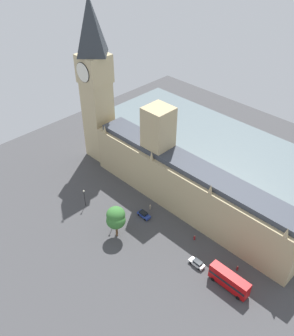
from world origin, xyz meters
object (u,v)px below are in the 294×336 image
at_px(pedestrian_trailing, 237,268).
at_px(plane_tree_midblock, 116,215).
at_px(pedestrian_under_trees, 194,238).
at_px(plane_tree_near_tower, 116,220).
at_px(street_lamp_corner, 84,195).
at_px(street_lamp_opposite_hall, 112,216).
at_px(double_decker_bus_leading, 229,280).
at_px(car_white_kerbside, 197,263).
at_px(pedestrian_far_end, 150,207).
at_px(car_blue_by_river_gate, 144,214).
at_px(parliament_building, 185,182).
at_px(clock_tower, 95,80).

relative_size(pedestrian_trailing, plane_tree_midblock, 0.17).
bearing_deg(pedestrian_under_trees, plane_tree_near_tower, 140.42).
distance_m(street_lamp_corner, street_lamp_opposite_hall, 12.66).
bearing_deg(double_decker_bus_leading, street_lamp_corner, 98.30).
height_order(car_white_kerbside, pedestrian_far_end, car_white_kerbside).
xyz_separation_m(car_blue_by_river_gate, pedestrian_trailing, (-3.27, 30.61, -0.17)).
distance_m(double_decker_bus_leading, pedestrian_far_end, 33.54).
xyz_separation_m(street_lamp_corner, street_lamp_opposite_hall, (-0.26, 12.66, -0.04)).
xyz_separation_m(pedestrian_far_end, plane_tree_midblock, (13.79, 0.46, 6.44)).
height_order(plane_tree_near_tower, street_lamp_corner, plane_tree_near_tower).
height_order(car_white_kerbside, pedestrian_under_trees, car_white_kerbside).
bearing_deg(street_lamp_corner, plane_tree_midblock, 87.09).
bearing_deg(plane_tree_midblock, double_decker_bus_leading, 103.04).
distance_m(plane_tree_near_tower, street_lamp_opposite_hall, 4.19).
height_order(car_blue_by_river_gate, pedestrian_trailing, car_blue_by_river_gate).
bearing_deg(car_white_kerbside, street_lamp_opposite_hall, 104.35).
bearing_deg(double_decker_bus_leading, pedestrian_under_trees, 68.70).
distance_m(parliament_building, plane_tree_midblock, 23.06).
distance_m(car_white_kerbside, plane_tree_near_tower, 24.21).
xyz_separation_m(clock_tower, plane_tree_midblock, (22.30, 34.05, -21.54)).
distance_m(parliament_building, street_lamp_opposite_hall, 23.34).
xyz_separation_m(car_white_kerbside, pedestrian_under_trees, (-6.43, -6.04, -0.15)).
height_order(pedestrian_trailing, street_lamp_corner, street_lamp_corner).
relative_size(clock_tower, car_blue_by_river_gate, 12.97).
distance_m(car_blue_by_river_gate, plane_tree_near_tower, 11.76).
bearing_deg(street_lamp_corner, pedestrian_far_end, 130.68).
relative_size(parliament_building, car_blue_by_river_gate, 16.47).
height_order(pedestrian_far_end, plane_tree_near_tower, plane_tree_near_tower).
xyz_separation_m(plane_tree_midblock, street_lamp_corner, (-0.79, -15.58, -2.92)).
bearing_deg(street_lamp_corner, plane_tree_near_tower, 85.33).
height_order(plane_tree_near_tower, plane_tree_midblock, plane_tree_midblock).
height_order(parliament_building, pedestrian_under_trees, parliament_building).
bearing_deg(pedestrian_under_trees, pedestrian_far_end, 99.02).
bearing_deg(clock_tower, street_lamp_corner, 40.66).
xyz_separation_m(pedestrian_under_trees, street_lamp_corner, (12.88, -32.48, 3.56)).
relative_size(car_blue_by_river_gate, pedestrian_under_trees, 2.62).
bearing_deg(pedestrian_far_end, street_lamp_opposite_hall, 169.12).
relative_size(car_white_kerbside, street_lamp_corner, 0.70).
distance_m(pedestrian_under_trees, plane_tree_near_tower, 22.26).
relative_size(car_white_kerbside, pedestrian_far_end, 2.51).
xyz_separation_m(clock_tower, plane_tree_near_tower, (22.83, 34.62, -22.82)).
relative_size(pedestrian_trailing, plane_tree_near_tower, 0.19).
bearing_deg(street_lamp_opposite_hall, car_white_kerbside, 103.46).
xyz_separation_m(parliament_building, car_blue_by_river_gate, (12.25, -4.86, -8.02)).
distance_m(car_white_kerbside, pedestrian_trailing, 10.24).
height_order(double_decker_bus_leading, pedestrian_under_trees, double_decker_bus_leading).
bearing_deg(pedestrian_far_end, car_white_kerbside, -105.61).
relative_size(clock_tower, street_lamp_corner, 9.09).
bearing_deg(double_decker_bus_leading, clock_tower, 77.79).
xyz_separation_m(pedestrian_under_trees, pedestrian_far_end, (-0.12, -17.36, 0.04)).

